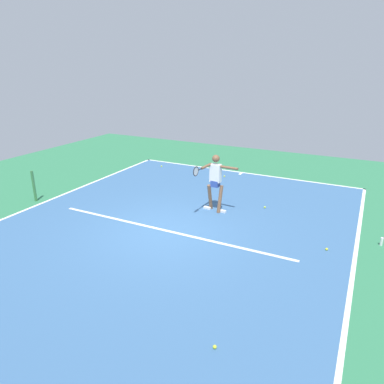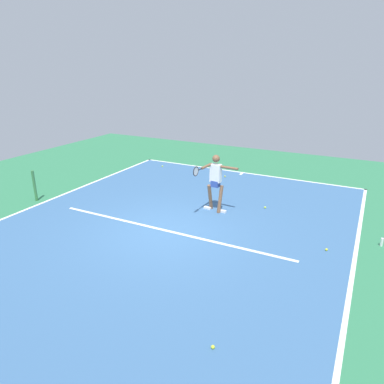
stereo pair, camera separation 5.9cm
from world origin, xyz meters
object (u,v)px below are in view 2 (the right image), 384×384
(tennis_ball_by_baseline, at_px, (326,250))
(tennis_ball_far_corner, at_px, (162,166))
(tennis_ball_near_player, at_px, (213,347))
(tennis_ball_near_service_line, at_px, (225,176))
(tennis_player, at_px, (215,179))
(tennis_ball_centre_court, at_px, (265,207))
(net_post, at_px, (35,186))
(water_bottle, at_px, (382,242))

(tennis_ball_by_baseline, relative_size, tennis_ball_far_corner, 1.00)
(tennis_ball_near_player, bearing_deg, tennis_ball_near_service_line, -69.02)
(tennis_ball_near_service_line, xyz_separation_m, tennis_ball_far_corner, (3.14, -0.14, 0.00))
(tennis_ball_by_baseline, xyz_separation_m, tennis_ball_far_corner, (7.76, -4.73, 0.00))
(tennis_ball_near_service_line, height_order, tennis_ball_near_player, same)
(tennis_ball_far_corner, bearing_deg, tennis_player, 139.04)
(tennis_player, distance_m, tennis_ball_centre_court, 1.97)
(net_post, distance_m, water_bottle, 10.75)
(tennis_ball_far_corner, distance_m, water_bottle, 9.77)
(tennis_ball_centre_court, xyz_separation_m, tennis_ball_far_corner, (5.60, -2.71, 0.00))
(tennis_player, bearing_deg, net_post, 22.47)
(tennis_player, bearing_deg, tennis_ball_by_baseline, 167.08)
(tennis_player, relative_size, tennis_ball_near_player, 27.92)
(tennis_ball_far_corner, relative_size, water_bottle, 0.30)
(tennis_ball_near_player, distance_m, tennis_ball_centre_court, 6.38)
(tennis_ball_near_player, height_order, tennis_ball_far_corner, same)
(tennis_player, height_order, water_bottle, tennis_player)
(water_bottle, bearing_deg, tennis_ball_by_baseline, 36.68)
(tennis_player, height_order, tennis_ball_centre_court, tennis_player)
(net_post, distance_m, tennis_player, 6.17)
(tennis_ball_far_corner, bearing_deg, net_post, 74.05)
(tennis_ball_near_service_line, height_order, tennis_ball_centre_court, same)
(net_post, relative_size, tennis_ball_by_baseline, 16.21)
(tennis_ball_centre_court, xyz_separation_m, water_bottle, (-3.39, 1.11, 0.08))
(tennis_player, relative_size, tennis_ball_centre_court, 27.92)
(water_bottle, bearing_deg, net_post, 9.61)
(tennis_player, distance_m, tennis_ball_by_baseline, 3.85)
(tennis_player, relative_size, tennis_ball_far_corner, 27.92)
(tennis_player, relative_size, water_bottle, 8.38)
(tennis_player, relative_size, tennis_ball_by_baseline, 27.92)
(tennis_ball_centre_court, relative_size, tennis_ball_far_corner, 1.00)
(tennis_ball_centre_court, xyz_separation_m, tennis_ball_by_baseline, (-2.17, 2.02, 0.00))
(tennis_ball_near_player, relative_size, tennis_ball_centre_court, 1.00)
(tennis_ball_centre_court, bearing_deg, water_bottle, 161.83)
(tennis_ball_near_player, xyz_separation_m, tennis_ball_centre_court, (0.95, -6.31, 0.00))
(tennis_ball_far_corner, bearing_deg, tennis_ball_centre_court, 154.16)
(tennis_ball_near_service_line, height_order, tennis_ball_far_corner, same)
(tennis_ball_near_service_line, bearing_deg, tennis_ball_by_baseline, 135.16)
(tennis_ball_near_player, xyz_separation_m, water_bottle, (-2.44, -5.20, 0.08))
(tennis_ball_near_service_line, bearing_deg, tennis_ball_far_corner, -2.50)
(net_post, relative_size, tennis_ball_far_corner, 16.21)
(tennis_ball_far_corner, bearing_deg, tennis_ball_by_baseline, 148.62)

